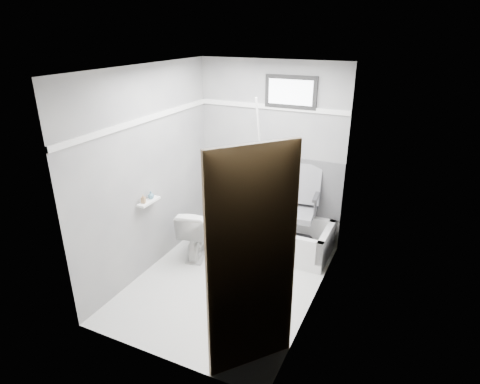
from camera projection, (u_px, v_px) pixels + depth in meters
The scene contains 19 objects.
floor at pixel (227, 281), 4.70m from camera, with size 2.60×2.60×0.00m, color white.
ceiling at pixel (224, 68), 3.78m from camera, with size 2.60×2.60×0.00m, color silver.
wall_back at pixel (270, 153), 5.32m from camera, with size 2.00×0.02×2.40m, color slate.
wall_front at pixel (151, 241), 3.15m from camera, with size 2.00×0.02×2.40m, color slate.
wall_left at pixel (149, 172), 4.63m from camera, with size 0.02×2.60×2.40m, color slate.
wall_right at pixel (319, 202), 3.84m from camera, with size 0.02×2.60×2.40m, color slate.
bathtub at pixel (273, 234), 5.31m from camera, with size 1.50×0.70×0.42m, color white, non-canonical shape.
office_chair at pixel (294, 208), 5.09m from camera, with size 0.59×0.59×1.02m, color slate, non-canonical shape.
toilet at pixel (197, 232), 5.13m from camera, with size 0.37×0.67×0.66m, color silver.
door at pixel (268, 293), 2.86m from camera, with size 0.78×0.78×2.00m, color brown, non-canonical shape.
window at pixel (291, 92), 4.90m from camera, with size 0.66×0.04×0.40m, color black, non-canonical shape.
backerboard at pixel (287, 185), 5.37m from camera, with size 1.50×0.02×0.78m, color #4C4C4F.
trim_back at pixel (271, 107), 5.08m from camera, with size 2.00×0.02×0.06m, color white.
trim_left at pixel (145, 119), 4.39m from camera, with size 0.02×2.60×0.06m, color white.
pole at pixel (262, 169), 5.19m from camera, with size 0.02×0.02×1.95m, color white.
shelf at pixel (149, 202), 4.60m from camera, with size 0.10×0.32×0.03m, color white.
soap_bottle_a at pixel (143, 199), 4.51m from camera, with size 0.05×0.05×0.10m, color #A07850.
soap_bottle_b at pixel (151, 195), 4.63m from camera, with size 0.07×0.07×0.09m, color teal.
faucet at pixel (255, 197), 5.63m from camera, with size 0.26×0.10×0.16m, color silver, non-canonical shape.
Camera 1 is at (1.80, -3.50, 2.76)m, focal length 30.00 mm.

